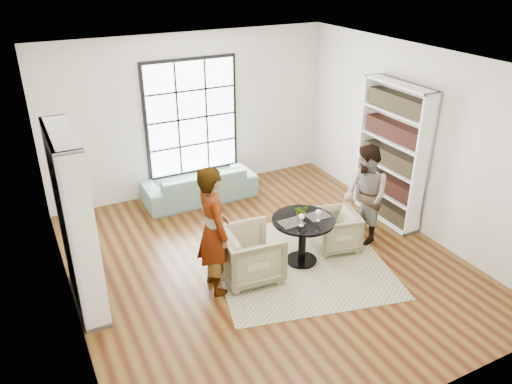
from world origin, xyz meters
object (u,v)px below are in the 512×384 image
person_left (213,230)px  pedestal_table (303,231)px  armchair_left (250,254)px  person_right (366,195)px  sofa (200,184)px  wine_glass_right (318,213)px  flower_centerpiece (301,212)px  armchair_right (335,230)px  wine_glass_left (302,217)px

person_left → pedestal_table: bearing=-88.5°
armchair_left → person_right: size_ratio=0.51×
sofa → armchair_left: armchair_left is taller
armchair_left → person_left: (-0.55, -0.00, 0.54)m
wine_glass_right → flower_centerpiece: 0.25m
armchair_right → person_left: size_ratio=0.37×
armchair_right → wine_glass_right: wine_glass_right is taller
person_left → person_right: bearing=-86.1°
person_left → wine_glass_left: 1.30m
person_right → flower_centerpiece: 1.24m
pedestal_table → person_left: bearing=179.8°
armchair_right → person_right: bearing=102.7°
armchair_left → person_left: 0.77m
wine_glass_left → wine_glass_right: bearing=2.5°
armchair_right → wine_glass_right: size_ratio=3.77×
sofa → wine_glass_left: bearing=99.6°
pedestal_table → person_left: person_left is taller
pedestal_table → wine_glass_left: (-0.13, -0.15, 0.34)m
armchair_right → person_right: (0.55, -0.00, 0.50)m
person_left → wine_glass_left: person_left is taller
sofa → person_left: 2.87m
armchair_left → armchair_right: 1.54m
pedestal_table → sofa: 2.76m
armchair_left → flower_centerpiece: (0.85, 0.03, 0.47)m
pedestal_table → wine_glass_right: size_ratio=5.07×
sofa → armchair_left: 2.69m
sofa → armchair_right: (1.27, -2.57, 0.01)m
sofa → armchair_right: size_ratio=3.04×
armchair_left → person_right: bearing=-81.9°
armchair_left → wine_glass_left: wine_glass_left is taller
wine_glass_left → flower_centerpiece: flower_centerpiece is taller
pedestal_table → flower_centerpiece: bearing=120.3°
pedestal_table → wine_glass_right: 0.40m
person_left → flower_centerpiece: (1.40, 0.03, -0.07)m
pedestal_table → person_left: 1.47m
sofa → wine_glass_right: bearing=105.3°
armchair_right → flower_centerpiece: bearing=-71.0°
pedestal_table → armchair_left: armchair_left is taller
wine_glass_left → flower_centerpiece: bearing=58.9°
flower_centerpiece → wine_glass_right: bearing=-42.6°
armchair_left → armchair_right: bearing=-80.9°
person_left → person_right: (2.63, 0.11, -0.11)m
armchair_left → flower_centerpiece: size_ratio=3.69×
sofa → wine_glass_right: wine_glass_right is taller
sofa → person_right: bearing=125.4°
pedestal_table → armchair_right: size_ratio=1.34×
pedestal_table → wine_glass_left: size_ratio=4.79×
armchair_left → wine_glass_right: size_ratio=4.58×
armchair_left → armchair_right: (1.53, 0.11, -0.07)m
armchair_left → flower_centerpiece: bearing=-82.9°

